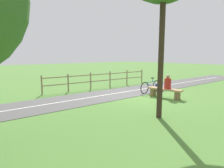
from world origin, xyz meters
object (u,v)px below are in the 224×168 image
Objects in this scene: bicycle at (151,86)px; backpack at (159,88)px; bench at (165,91)px; person_seated at (168,83)px.

backpack is at bearing -175.69° from bicycle.
person_seated is (-0.13, -0.02, 0.44)m from bench.
bench is at bearing 0.00° from person_seated.
bench reaches higher than backpack.
bicycle is (1.28, -0.52, 0.03)m from bench.
bicycle is 0.88m from backpack.
person_seated reaches higher than bench.
bench is 2.54× the size of person_seated.
person_seated reaches higher than bicycle.
bench is at bearing 134.67° from backpack.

